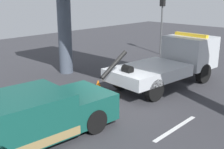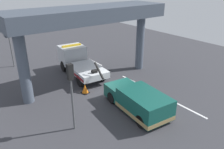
% 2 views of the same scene
% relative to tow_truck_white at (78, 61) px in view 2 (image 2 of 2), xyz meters
% --- Properties ---
extents(ground_plane, '(60.00, 40.00, 0.10)m').
position_rel_tow_truck_white_xyz_m(ground_plane, '(-4.45, 0.07, -1.25)').
color(ground_plane, '#38383D').
extents(lane_stripe_west, '(2.60, 0.16, 0.01)m').
position_rel_tow_truck_white_xyz_m(lane_stripe_west, '(-10.45, -2.87, -1.20)').
color(lane_stripe_west, silver).
rests_on(lane_stripe_west, ground).
extents(lane_stripe_mid, '(2.60, 0.16, 0.01)m').
position_rel_tow_truck_white_xyz_m(lane_stripe_mid, '(-4.45, -2.87, -1.20)').
color(lane_stripe_mid, silver).
rests_on(lane_stripe_mid, ground).
extents(lane_stripe_east, '(2.60, 0.16, 0.01)m').
position_rel_tow_truck_white_xyz_m(lane_stripe_east, '(1.55, -2.87, -1.20)').
color(lane_stripe_east, silver).
rests_on(lane_stripe_east, ground).
extents(tow_truck_white, '(7.34, 2.95, 2.46)m').
position_rel_tow_truck_white_xyz_m(tow_truck_white, '(0.00, 0.00, 0.00)').
color(tow_truck_white, silver).
rests_on(tow_truck_white, ground).
extents(towed_van_green, '(5.38, 2.65, 1.58)m').
position_rel_tow_truck_white_xyz_m(towed_van_green, '(-8.35, 0.08, -0.42)').
color(towed_van_green, '#145147').
rests_on(towed_van_green, ground).
extents(overpass_structure, '(3.60, 13.08, 6.36)m').
position_rel_tow_truck_white_xyz_m(overpass_structure, '(-2.56, 0.07, 4.26)').
color(overpass_structure, '#4C5666').
rests_on(overpass_structure, ground).
extents(traffic_light_near, '(0.39, 0.32, 4.16)m').
position_rel_tow_truck_white_xyz_m(traffic_light_near, '(-7.43, 4.48, 1.84)').
color(traffic_light_near, '#515456').
rests_on(traffic_light_near, ground).
extents(traffic_light_far, '(0.39, 0.32, 4.47)m').
position_rel_tow_truck_white_xyz_m(traffic_light_far, '(5.56, 4.48, 2.05)').
color(traffic_light_far, '#515456').
rests_on(traffic_light_far, ground).
extents(traffic_cone_orange, '(0.59, 0.59, 0.70)m').
position_rel_tow_truck_white_xyz_m(traffic_cone_orange, '(-3.87, 1.60, -0.87)').
color(traffic_cone_orange, orange).
rests_on(traffic_cone_orange, ground).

